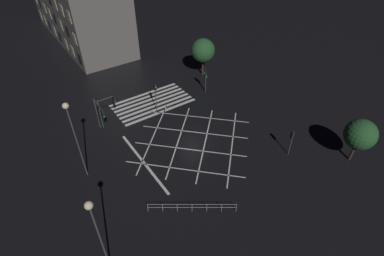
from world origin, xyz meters
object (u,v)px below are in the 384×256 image
object	(u,v)px
traffic_light_se_cross	(100,112)
traffic_light_nw_cross	(292,138)
street_tree_near	(203,51)
traffic_light_sw_cross	(206,77)
street_lamp_west	(71,124)
traffic_light_se_main	(108,105)
street_tree_far	(360,135)
street_lamp_east	(94,222)
traffic_light_sw_main	(205,75)
traffic_light_median_south	(156,92)

from	to	relation	value
traffic_light_se_cross	traffic_light_nw_cross	bearing A→B (deg)	46.09
traffic_light_nw_cross	street_tree_near	bearing A→B (deg)	-8.32
traffic_light_sw_cross	street_lamp_west	world-z (taller)	street_lamp_west
traffic_light_se_main	street_tree_near	world-z (taller)	street_tree_near
street_tree_near	traffic_light_sw_cross	bearing A→B (deg)	58.71
traffic_light_sw_cross	street_tree_far	size ratio (longest dim) A/B	0.62
traffic_light_se_cross	street_lamp_east	bearing A→B (deg)	-20.41
traffic_light_sw_main	traffic_light_nw_cross	distance (m)	16.30
traffic_light_median_south	street_lamp_west	world-z (taller)	street_lamp_west
traffic_light_sw_main	traffic_light_sw_cross	xyz separation A→B (m)	(-0.22, -0.15, -0.50)
traffic_light_sw_cross	traffic_light_se_cross	xyz separation A→B (m)	(16.46, 0.90, 0.92)
traffic_light_sw_cross	street_tree_near	xyz separation A→B (m)	(-2.75, -4.52, 1.82)
traffic_light_sw_main	traffic_light_median_south	size ratio (longest dim) A/B	0.95
traffic_light_nw_cross	street_lamp_east	bearing A→B (deg)	92.56
traffic_light_sw_main	street_tree_far	bearing A→B (deg)	103.38
traffic_light_sw_main	street_tree_far	world-z (taller)	street_tree_far
traffic_light_se_cross	street_lamp_west	world-z (taller)	street_lamp_west
traffic_light_se_cross	traffic_light_median_south	bearing A→B (deg)	95.24
traffic_light_nw_cross	traffic_light_sw_main	bearing A→B (deg)	-0.35
traffic_light_sw_main	traffic_light_se_main	bearing A→B (deg)	-2.36
traffic_light_sw_main	traffic_light_sw_cross	world-z (taller)	traffic_light_sw_main
traffic_light_sw_cross	traffic_light_median_south	size ratio (longest dim) A/B	0.79
traffic_light_sw_cross	traffic_light_nw_cross	world-z (taller)	traffic_light_nw_cross
street_tree_near	street_tree_far	bearing A→B (deg)	94.51
street_lamp_west	street_tree_far	distance (m)	29.55
traffic_light_sw_cross	traffic_light_se_cross	bearing A→B (deg)	-86.87
traffic_light_median_south	street_tree_near	bearing A→B (deg)	112.62
street_tree_near	street_lamp_west	bearing A→B (deg)	25.00
street_lamp_west	street_tree_near	xyz separation A→B (m)	(-23.40, -10.91, -2.80)
street_tree_near	traffic_light_se_cross	bearing A→B (deg)	15.76
traffic_light_sw_main	street_tree_near	bearing A→B (deg)	-122.42
traffic_light_median_south	street_tree_far	xyz separation A→B (m)	(-13.27, 20.93, 0.68)
traffic_light_sw_main	traffic_light_se_cross	bearing A→B (deg)	2.65
traffic_light_median_south	street_lamp_east	world-z (taller)	street_lamp_east
traffic_light_nw_cross	street_lamp_west	distance (m)	23.14
traffic_light_sw_cross	street_lamp_east	size ratio (longest dim) A/B	0.39
traffic_light_nw_cross	traffic_light_median_south	distance (m)	18.22
traffic_light_sw_cross	street_tree_near	size ratio (longest dim) A/B	0.55
traffic_light_se_main	street_lamp_west	distance (m)	9.73
traffic_light_se_cross	traffic_light_nw_cross	size ratio (longest dim) A/B	1.33
traffic_light_sw_main	street_lamp_west	size ratio (longest dim) A/B	0.43
traffic_light_median_south	traffic_light_nw_cross	bearing A→B (deg)	26.72
traffic_light_nw_cross	street_tree_far	world-z (taller)	street_tree_far
traffic_light_sw_cross	traffic_light_se_main	xyz separation A→B (m)	(14.99, -0.46, 0.66)
traffic_light_nw_cross	street_tree_far	distance (m)	7.02
traffic_light_median_south	traffic_light_se_main	bearing A→B (deg)	-95.56
street_lamp_east	street_tree_far	xyz separation A→B (m)	(-27.38, 3.67, -2.80)
street_lamp_west	traffic_light_se_cross	bearing A→B (deg)	-127.38
street_lamp_east	street_tree_far	world-z (taller)	street_lamp_east
traffic_light_sw_cross	traffic_light_nw_cross	size ratio (longest dim) A/B	0.99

